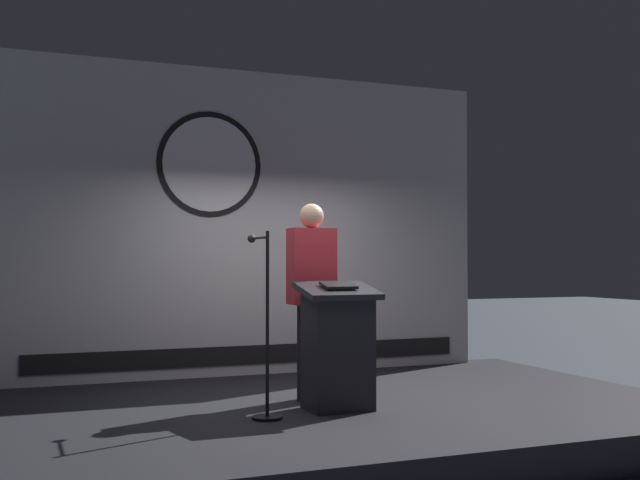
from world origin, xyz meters
The scene contains 6 objects.
ground_plane centered at (0.00, 0.00, 0.00)m, with size 40.00×40.00×0.00m, color #383D47.
stage_platform centered at (0.00, 0.00, 0.15)m, with size 6.40×4.00×0.30m, color black.
banner_display centered at (-0.01, 1.85, 1.95)m, with size 5.35×0.12×3.31m.
podium centered at (0.05, -0.34, 0.82)m, with size 0.64×0.50×1.07m.
speaker_person centered at (0.00, 0.14, 1.20)m, with size 0.40×0.26×1.75m.
microphone_stand centered at (-0.61, -0.43, 0.83)m, with size 0.24×0.59×1.48m.
Camera 1 is at (-2.48, -6.30, 1.54)m, focal length 43.48 mm.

